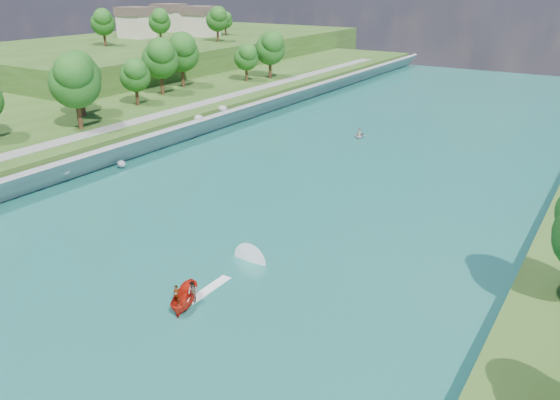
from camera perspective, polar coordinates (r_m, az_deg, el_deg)
The scene contains 10 objects.
ground at distance 48.45m, azimuth -15.37°, elevation -8.83°, with size 260.00×260.00×0.00m, color #2D5119.
river_water at distance 61.81m, azimuth -1.76°, elevation -1.03°, with size 55.00×240.00×0.10m, color #185D4D.
berm_west at distance 97.32m, azimuth -27.05°, elevation 6.21°, with size 45.00×240.00×3.50m, color #2D5119.
ridge_west at distance 168.58m, azimuth -10.93°, elevation 14.84°, with size 60.00×120.00×9.00m, color #2D5119.
riprap_bank at distance 77.38m, azimuth -18.26°, elevation 4.00°, with size 4.39×236.00×4.41m.
riverside_path at distance 82.58m, azimuth -20.88°, elevation 6.03°, with size 3.00×200.00×0.10m, color gray.
ridge_houses at distance 175.64m, azimuth -11.53°, elevation 17.96°, with size 29.50×29.50×8.40m.
trees_ridge at distance 152.88m, azimuth -11.37°, elevation 17.73°, with size 22.93×46.06×10.56m.
motorboat at distance 45.40m, azimuth -8.66°, elevation -9.29°, with size 3.60×19.00×2.11m.
raft at distance 91.82m, azimuth 8.29°, elevation 6.74°, with size 2.99×3.55×1.48m.
Camera 1 is at (32.30, -26.88, 24.12)m, focal length 35.00 mm.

